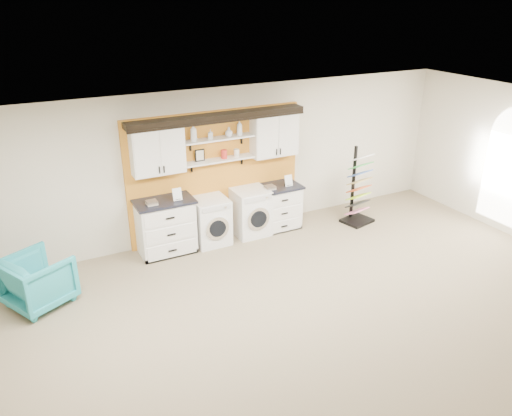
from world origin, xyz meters
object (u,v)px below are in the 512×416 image
base_cabinet_right (277,207)px  sample_rack (358,199)px  base_cabinet_left (166,227)px  armchair (38,280)px  washer (210,221)px  dryer (250,212)px

base_cabinet_right → sample_rack: (1.59, -0.51, 0.06)m
base_cabinet_right → sample_rack: size_ratio=0.58×
base_cabinet_left → armchair: (-2.20, -0.70, -0.11)m
base_cabinet_left → base_cabinet_right: base_cabinet_left is taller
base_cabinet_left → armchair: base_cabinet_left is taller
base_cabinet_right → washer: base_cabinet_right is taller
base_cabinet_left → washer: size_ratio=1.18×
base_cabinet_left → dryer: base_cabinet_left is taller
base_cabinet_right → dryer: 0.58m
base_cabinet_right → base_cabinet_left: bearing=-180.0°
armchair → sample_rack: bearing=-115.8°
washer → armchair: size_ratio=1.01×
sample_rack → base_cabinet_left: bearing=159.2°
dryer → armchair: 3.94m
base_cabinet_left → sample_rack: 3.88m
armchair → dryer: bearing=-107.4°
washer → sample_rack: sample_rack is taller
washer → sample_rack: (3.00, -0.51, 0.07)m
washer → dryer: bearing=0.0°
washer → sample_rack: 3.04m
base_cabinet_right → washer: 1.41m
washer → sample_rack: size_ratio=0.56×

